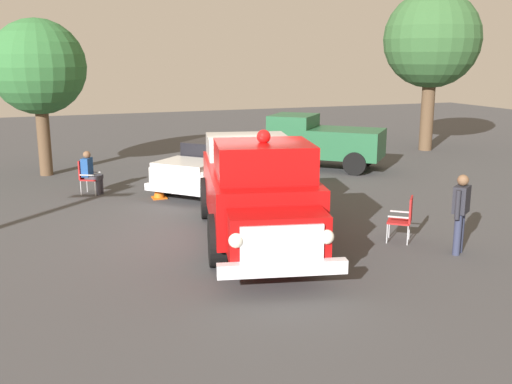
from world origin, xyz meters
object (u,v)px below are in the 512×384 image
object	(u,v)px
parked_pickup	(316,141)
oak_tree_distant	(38,68)
lawn_chair_by_car	(232,153)
classic_hot_rod	(213,165)
spectator_seated	(90,171)
spectator_standing	(461,209)
lawn_chair_spare	(405,216)
oak_tree_right	(432,40)
lawn_chair_near_truck	(86,174)
traffic_cone	(159,188)
vintage_fire_truck	(257,188)

from	to	relation	value
parked_pickup	oak_tree_distant	xyz separation A→B (m)	(2.01, 9.30, 2.62)
lawn_chair_by_car	classic_hot_rod	bearing A→B (deg)	151.02
classic_hot_rod	parked_pickup	size ratio (longest dim) A/B	0.93
spectator_seated	spectator_standing	world-z (taller)	spectator_standing
classic_hot_rod	spectator_standing	size ratio (longest dim) A/B	2.66
lawn_chair_spare	oak_tree_right	xyz separation A→B (m)	(10.66, -8.37, 4.03)
classic_hot_rod	lawn_chair_by_car	world-z (taller)	classic_hot_rod
lawn_chair_near_truck	lawn_chair_by_car	xyz separation A→B (m)	(2.14, -5.24, 0.00)
classic_hot_rod	traffic_cone	xyz separation A→B (m)	(-0.68, 1.84, -0.44)
classic_hot_rod	parked_pickup	xyz separation A→B (m)	(2.03, -4.52, 0.24)
lawn_chair_near_truck	spectator_seated	size ratio (longest dim) A/B	0.79
vintage_fire_truck	parked_pickup	size ratio (longest dim) A/B	1.32
spectator_standing	traffic_cone	size ratio (longest dim) A/B	2.64
lawn_chair_near_truck	traffic_cone	bearing A→B (deg)	-124.52
lawn_chair_spare	traffic_cone	xyz separation A→B (m)	(5.95, 4.23, -0.28)
classic_hot_rod	lawn_chair_by_car	distance (m)	3.15
lawn_chair_spare	oak_tree_distant	distance (m)	13.20
classic_hot_rod	spectator_seated	world-z (taller)	classic_hot_rod
oak_tree_distant	traffic_cone	distance (m)	6.47
classic_hot_rod	oak_tree_right	bearing A→B (deg)	-69.48
spectator_standing	traffic_cone	bearing A→B (deg)	34.55
lawn_chair_spare	spectator_seated	bearing A→B (deg)	39.87
lawn_chair_by_car	spectator_seated	world-z (taller)	spectator_seated
vintage_fire_truck	lawn_chair_near_truck	bearing A→B (deg)	27.60
spectator_standing	oak_tree_distant	size ratio (longest dim) A/B	0.32
vintage_fire_truck	oak_tree_right	bearing A→B (deg)	-50.37
lawn_chair_near_truck	oak_tree_right	bearing A→B (deg)	-76.75
spectator_standing	spectator_seated	bearing A→B (deg)	38.68
parked_pickup	lawn_chair_spare	world-z (taller)	parked_pickup
spectator_seated	classic_hot_rod	bearing A→B (deg)	-98.71
vintage_fire_truck	lawn_chair_spare	world-z (taller)	vintage_fire_truck
oak_tree_distant	vintage_fire_truck	bearing A→B (deg)	-156.04
lawn_chair_near_truck	lawn_chair_spare	bearing A→B (deg)	-139.85
parked_pickup	oak_tree_right	distance (m)	7.49
vintage_fire_truck	classic_hot_rod	xyz separation A→B (m)	(5.37, -0.59, -0.45)
oak_tree_right	spectator_standing	bearing A→B (deg)	146.44
vintage_fire_truck	lawn_chair_by_car	distance (m)	8.42
classic_hot_rod	traffic_cone	bearing A→B (deg)	110.29
parked_pickup	lawn_chair_by_car	bearing A→B (deg)	76.48
spectator_standing	oak_tree_right	distance (m)	14.53
lawn_chair_near_truck	spectator_seated	bearing A→B (deg)	-119.57
vintage_fire_truck	parked_pickup	world-z (taller)	vintage_fire_truck
vintage_fire_truck	oak_tree_right	world-z (taller)	oak_tree_right
lawn_chair_spare	spectator_standing	distance (m)	1.27
lawn_chair_by_car	spectator_standing	distance (m)	10.55
oak_tree_right	oak_tree_distant	size ratio (longest dim) A/B	1.28
vintage_fire_truck	classic_hot_rod	distance (m)	5.43
traffic_cone	lawn_chair_by_car	bearing A→B (deg)	-44.39
parked_pickup	spectator_seated	size ratio (longest dim) A/B	3.70
vintage_fire_truck	spectator_seated	size ratio (longest dim) A/B	4.87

